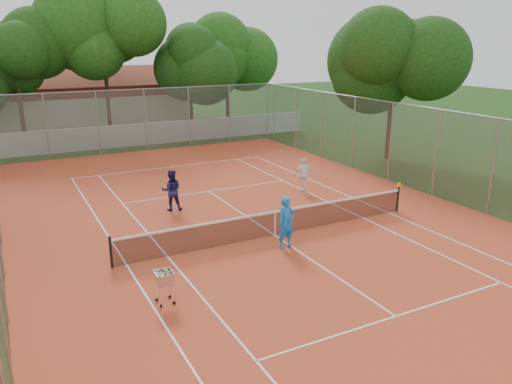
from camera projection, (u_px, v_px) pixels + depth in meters
name	position (u px, v px, depth m)	size (l,w,h in m)	color
ground	(275.00, 236.00, 18.45)	(120.00, 120.00, 0.00)	#15340E
court_pad	(275.00, 236.00, 18.45)	(18.00, 34.00, 0.02)	#BF4625
court_lines	(275.00, 235.00, 18.45)	(10.98, 23.78, 0.01)	white
tennis_net	(275.00, 223.00, 18.31)	(11.88, 0.10, 0.98)	black
perimeter_fence	(275.00, 184.00, 17.87)	(18.00, 34.00, 4.00)	slate
boundary_wall	(139.00, 134.00, 34.36)	(26.00, 0.30, 1.50)	silver
clubhouse	(82.00, 100.00, 41.54)	(16.40, 9.00, 4.40)	beige
tropical_trees	(124.00, 69.00, 35.67)	(29.00, 19.00, 10.00)	#11330C
player_near	(286.00, 223.00, 17.09)	(0.67, 0.44, 1.84)	blue
player_far_left	(172.00, 190.00, 21.00)	(0.85, 0.66, 1.75)	navy
player_far_right	(304.00, 175.00, 23.58)	(0.97, 0.40, 1.66)	white
ball_hopper	(164.00, 286.00, 13.54)	(0.49, 0.49, 1.03)	silver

